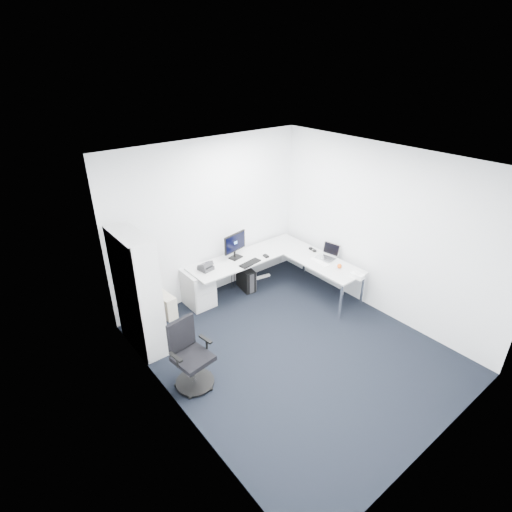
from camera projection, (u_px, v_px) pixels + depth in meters
ground at (293, 349)px, 5.79m from camera, size 4.20×4.20×0.00m
ceiling at (303, 164)px, 4.56m from camera, size 4.20×4.20×0.00m
wall_back at (210, 220)px, 6.64m from camera, size 3.60×0.02×2.70m
wall_front at (454, 352)px, 3.72m from camera, size 3.60×0.02×2.70m
wall_left at (173, 319)px, 4.17m from camera, size 0.02×4.20×2.70m
wall_right at (381, 233)px, 6.18m from camera, size 0.02×4.20×2.70m
l_desk at (261, 279)px, 6.92m from camera, size 2.27×1.27×0.66m
drawer_pedestal at (198, 288)px, 6.69m from camera, size 0.42×0.52×0.64m
bookshelf at (137, 293)px, 5.49m from camera, size 0.35×0.89×1.78m
task_chair at (193, 357)px, 4.96m from camera, size 0.58×0.58×0.92m
black_pc_tower at (246, 279)px, 7.18m from camera, size 0.25×0.45×0.41m
beige_pc_tower at (166, 305)px, 6.45m from camera, size 0.22×0.42×0.38m
power_strip at (262, 277)px, 7.61m from camera, size 0.34×0.12×0.04m
monitor at (235, 246)px, 6.81m from camera, size 0.51×0.25×0.47m
black_keyboard at (250, 263)px, 6.72m from camera, size 0.42×0.20×0.02m
mouse at (266, 256)px, 6.94m from camera, size 0.08×0.11×0.03m
desk_phone at (206, 266)px, 6.50m from camera, size 0.24×0.24×0.14m
laptop at (326, 253)px, 6.83m from camera, size 0.38×0.38×0.23m
white_keyboard at (320, 262)px, 6.77m from camera, size 0.15×0.40×0.01m
headphones at (313, 249)px, 7.17m from camera, size 0.13×0.19×0.05m
orange_fruit at (339, 266)px, 6.57m from camera, size 0.08×0.08×0.08m
tissue_box at (357, 276)px, 6.28m from camera, size 0.14×0.22×0.07m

